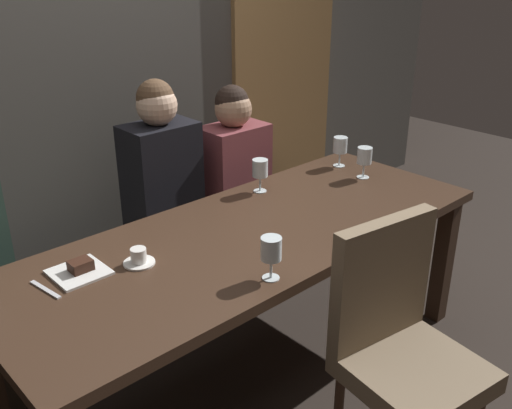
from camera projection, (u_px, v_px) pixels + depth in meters
ground at (252, 371)px, 2.72m from camera, size 9.00×9.00×0.00m
back_wall_tiled at (89, 20)px, 2.93m from camera, size 6.00×0.12×3.00m
arched_door at (284, 27)px, 3.78m from camera, size 0.90×0.05×2.55m
dining_table at (251, 250)px, 2.46m from camera, size 2.20×0.84×0.74m
banquette_bench at (164, 274)px, 3.10m from camera, size 2.50×0.44×0.45m
chair_near_side at (400, 338)px, 2.05m from camera, size 0.50×0.50×0.98m
diner_bearded at (161, 165)px, 2.90m from camera, size 0.36×0.24×0.82m
diner_far_end at (234, 155)px, 3.17m from camera, size 0.36×0.24×0.73m
wine_glass_center_front at (364, 157)px, 2.95m from camera, size 0.08×0.08×0.16m
wine_glass_near_right at (271, 250)px, 2.03m from camera, size 0.08×0.08×0.16m
wine_glass_end_left at (260, 170)px, 2.78m from camera, size 0.08×0.08×0.16m
wine_glass_end_right at (340, 146)px, 3.11m from camera, size 0.08×0.08×0.16m
espresso_cup at (139, 258)px, 2.16m from camera, size 0.12×0.12×0.06m
dessert_plate at (80, 270)px, 2.10m from camera, size 0.19×0.19×0.05m
fork_on_table at (45, 289)px, 2.00m from camera, size 0.04×0.17×0.01m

